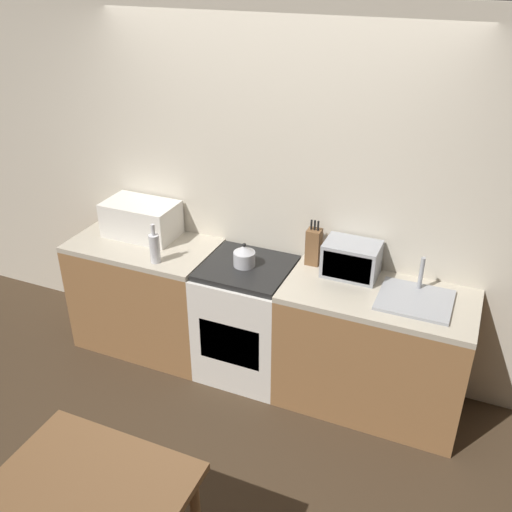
{
  "coord_description": "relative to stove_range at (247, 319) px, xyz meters",
  "views": [
    {
      "loc": [
        1.34,
        -2.32,
        2.86
      ],
      "look_at": [
        0.04,
        0.72,
        1.05
      ],
      "focal_mm": 40.0,
      "sensor_mm": 36.0,
      "label": 1
    }
  ],
  "objects": [
    {
      "name": "toaster_oven",
      "position": [
        0.69,
        0.16,
        0.57
      ],
      "size": [
        0.36,
        0.25,
        0.24
      ],
      "color": "#999BA0",
      "rests_on": "counter_right_run"
    },
    {
      "name": "sink_basin",
      "position": [
        1.15,
        0.01,
        0.47
      ],
      "size": [
        0.45,
        0.4,
        0.24
      ],
      "color": "#999BA0",
      "rests_on": "counter_right_run"
    },
    {
      "name": "stove_range",
      "position": [
        0.0,
        0.0,
        0.0
      ],
      "size": [
        0.63,
        0.62,
        0.9
      ],
      "color": "silver",
      "rests_on": "ground_plane"
    },
    {
      "name": "ground_plane",
      "position": [
        0.07,
        -0.82,
        -0.45
      ],
      "size": [
        16.0,
        16.0,
        0.0
      ],
      "primitive_type": "plane",
      "color": "#3D2D1E"
    },
    {
      "name": "counter_right_run",
      "position": [
        0.93,
        0.0,
        0.0
      ],
      "size": [
        1.23,
        0.62,
        0.9
      ],
      "color": "olive",
      "rests_on": "ground_plane"
    },
    {
      "name": "counter_left_run",
      "position": [
        -0.86,
        0.0,
        0.0
      ],
      "size": [
        1.08,
        0.62,
        0.9
      ],
      "color": "olive",
      "rests_on": "ground_plane"
    },
    {
      "name": "microwave",
      "position": [
        -0.93,
        0.12,
        0.59
      ],
      "size": [
        0.54,
        0.33,
        0.27
      ],
      "color": "silver",
      "rests_on": "counter_left_run"
    },
    {
      "name": "bottle",
      "position": [
        -0.61,
        -0.2,
        0.56
      ],
      "size": [
        0.07,
        0.07,
        0.29
      ],
      "color": "silver",
      "rests_on": "counter_left_run"
    },
    {
      "name": "kettle",
      "position": [
        -0.02,
        -0.0,
        0.53
      ],
      "size": [
        0.15,
        0.15,
        0.17
      ],
      "color": "#B7B7BC",
      "rests_on": "stove_range"
    },
    {
      "name": "knife_block",
      "position": [
        0.41,
        0.21,
        0.58
      ],
      "size": [
        0.1,
        0.09,
        0.33
      ],
      "color": "brown",
      "rests_on": "counter_right_run"
    },
    {
      "name": "dining_table",
      "position": [
        0.06,
        -1.89,
        0.21
      ],
      "size": [
        0.87,
        0.72,
        0.76
      ],
      "color": "brown",
      "rests_on": "ground_plane"
    },
    {
      "name": "wall_back",
      "position": [
        0.07,
        0.34,
        0.85
      ],
      "size": [
        10.0,
        0.06,
        2.6
      ],
      "color": "beige",
      "rests_on": "ground_plane"
    }
  ]
}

